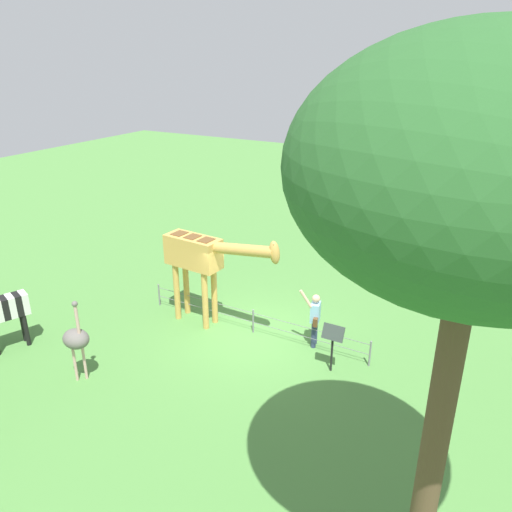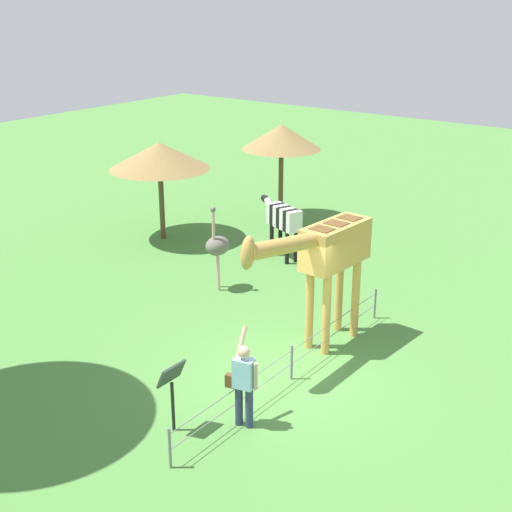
# 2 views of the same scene
# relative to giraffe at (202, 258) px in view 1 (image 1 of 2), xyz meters

# --- Properties ---
(ground_plane) EXTENTS (60.00, 60.00, 0.00)m
(ground_plane) POSITION_rel_giraffe_xyz_m (1.57, 0.13, -2.15)
(ground_plane) COLOR #4C843D
(giraffe) EXTENTS (3.82, 0.82, 3.19)m
(giraffe) POSITION_rel_giraffe_xyz_m (0.00, 0.00, 0.00)
(giraffe) COLOR gold
(giraffe) RESTS_ON ground_plane
(visitor) EXTENTS (0.58, 0.57, 1.76)m
(visitor) POSITION_rel_giraffe_xyz_m (3.40, 0.44, -1.25)
(visitor) COLOR navy
(visitor) RESTS_ON ground_plane
(zebra) EXTENTS (0.95, 1.79, 1.66)m
(zebra) POSITION_rel_giraffe_xyz_m (-3.95, -3.82, -0.99)
(zebra) COLOR black
(zebra) RESTS_ON ground_plane
(ostrich) EXTENTS (0.70, 0.56, 2.25)m
(ostrich) POSITION_rel_giraffe_xyz_m (-1.10, -3.86, -0.98)
(ostrich) COLOR #CC9E93
(ostrich) RESTS_ON ground_plane
(tree_east) EXTENTS (4.18, 4.18, 8.02)m
(tree_east) POSITION_rel_giraffe_xyz_m (7.41, -5.29, 4.36)
(tree_east) COLOR brown
(tree_east) RESTS_ON ground_plane
(info_sign) EXTENTS (0.56, 0.21, 1.32)m
(info_sign) POSITION_rel_giraffe_xyz_m (4.26, -0.45, -1.20)
(info_sign) COLOR black
(info_sign) RESTS_ON ground_plane
(wire_fence) EXTENTS (7.05, 0.05, 0.75)m
(wire_fence) POSITION_rel_giraffe_xyz_m (1.57, 0.23, -1.75)
(wire_fence) COLOR slate
(wire_fence) RESTS_ON ground_plane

